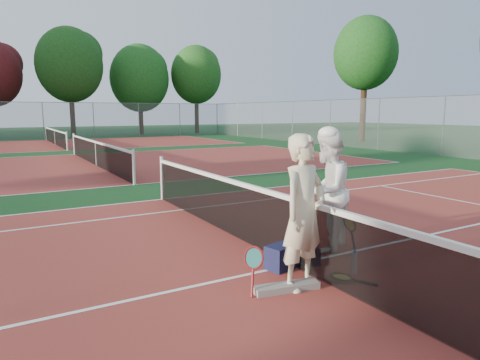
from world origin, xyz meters
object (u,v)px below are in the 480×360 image
net_main (292,231)px  racket_red (254,270)px  racket_spare (341,278)px  water_bottle (354,264)px  player_b (327,191)px  racket_black_held (349,234)px  sports_bag_navy (282,257)px  sports_bag_purple (309,256)px  player_a (304,212)px

net_main → racket_red: bearing=-151.8°
racket_spare → net_main: bearing=-18.3°
water_bottle → racket_red: bearing=173.3°
net_main → player_b: (0.91, 0.32, 0.45)m
racket_black_held → water_bottle: racket_black_held is taller
sports_bag_navy → sports_bag_purple: bearing=-7.9°
racket_red → racket_black_held: 2.24m
net_main → player_a: 0.90m
player_a → racket_spare: size_ratio=3.25×
racket_spare → sports_bag_purple: 0.70m
sports_bag_purple → racket_red: bearing=-160.5°
racket_spare → racket_black_held: bearing=-82.5°
racket_red → sports_bag_navy: 0.92m
racket_spare → water_bottle: (0.31, 0.09, 0.11)m
net_main → racket_spare: bearing=-74.1°
player_b → racket_spare: 1.60m
racket_spare → water_bottle: 0.35m
net_main → player_b: 1.07m
player_b → racket_spare: (-0.69, -1.11, -0.93)m
sports_bag_navy → water_bottle: 1.00m
racket_spare → sports_bag_purple: size_ratio=1.99×
player_b → water_bottle: player_b is taller
racket_black_held → racket_spare: bearing=35.3°
sports_bag_navy → racket_spare: bearing=-60.5°
sports_bag_navy → water_bottle: sports_bag_navy is taller
player_a → player_b: size_ratio=1.01×
player_a → racket_black_held: 1.85m
player_b → racket_red: 2.18m
player_a → water_bottle: player_a is taller
racket_spare → racket_red: bearing=43.2°
net_main → racket_spare: net_main is taller
net_main → sports_bag_navy: size_ratio=25.19×
racket_black_held → sports_bag_purple: (-0.95, -0.16, -0.17)m
racket_red → sports_bag_navy: size_ratio=1.30×
racket_red → player_a: bearing=-66.0°
net_main → sports_bag_purple: bearing=-21.4°
net_main → player_b: bearing=19.5°
player_b → sports_bag_navy: player_b is taller
player_a → sports_bag_purple: (0.59, 0.60, -0.85)m
player_b → water_bottle: 1.36m
player_a → sports_bag_navy: (0.15, 0.66, -0.80)m
player_b → racket_black_held: (0.27, -0.26, -0.67)m
net_main → water_bottle: size_ratio=36.60×
racket_black_held → sports_bag_purple: racket_black_held is taller
player_b → sports_bag_navy: size_ratio=4.42×
player_a → net_main: bearing=48.0°
player_a → racket_black_held: (1.54, 0.76, -0.69)m
player_a → racket_red: size_ratio=3.44×
sports_bag_purple → water_bottle: 0.68m
racket_red → sports_bag_purple: 1.30m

